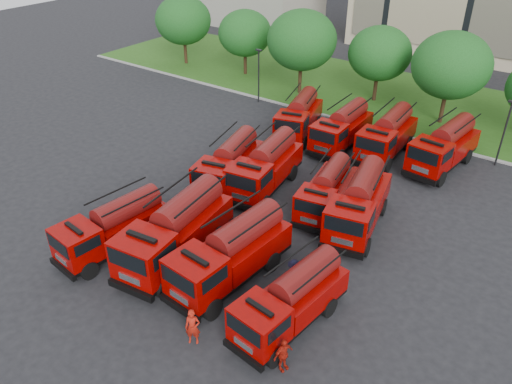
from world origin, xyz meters
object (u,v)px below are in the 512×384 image
(fire_truck_4, at_px, (230,164))
(fire_truck_11, at_px, (444,147))
(fire_truck_0, at_px, (113,227))
(fire_truck_1, at_px, (176,231))
(fire_truck_10, at_px, (387,135))
(fire_truck_5, at_px, (266,166))
(fire_truck_3, at_px, (291,300))
(fire_truck_8, at_px, (299,117))
(firefighter_5, at_px, (361,228))
(firefighter_4, at_px, (153,229))
(fire_truck_9, at_px, (342,128))
(fire_truck_7, at_px, (359,203))
(firefighter_0, at_px, (194,342))
(firefighter_3, at_px, (293,288))
(firefighter_1, at_px, (135,293))
(firefighter_2, at_px, (282,368))
(fire_truck_2, at_px, (231,253))
(fire_truck_6, at_px, (326,190))

(fire_truck_4, height_order, fire_truck_11, fire_truck_11)
(fire_truck_0, bearing_deg, fire_truck_1, 30.76)
(fire_truck_0, height_order, fire_truck_4, fire_truck_4)
(fire_truck_1, height_order, fire_truck_10, fire_truck_1)
(fire_truck_1, relative_size, fire_truck_5, 1.08)
(fire_truck_11, bearing_deg, fire_truck_5, -124.77)
(fire_truck_3, bearing_deg, fire_truck_8, 127.27)
(fire_truck_1, bearing_deg, firefighter_5, 42.95)
(firefighter_4, bearing_deg, fire_truck_9, -54.15)
(fire_truck_7, distance_m, fire_truck_9, 11.07)
(firefighter_0, distance_m, firefighter_3, 6.01)
(firefighter_1, relative_size, firefighter_2, 1.05)
(firefighter_0, bearing_deg, firefighter_2, -16.71)
(fire_truck_9, bearing_deg, fire_truck_2, -82.50)
(fire_truck_1, distance_m, firefighter_4, 3.80)
(fire_truck_2, distance_m, fire_truck_9, 17.89)
(fire_truck_6, bearing_deg, firefighter_4, -143.07)
(fire_truck_7, relative_size, fire_truck_9, 1.09)
(firefighter_2, bearing_deg, fire_truck_8, 46.70)
(fire_truck_2, relative_size, fire_truck_8, 1.03)
(fire_truck_10, height_order, firefighter_5, fire_truck_10)
(firefighter_5, bearing_deg, fire_truck_8, -39.64)
(fire_truck_1, xyz_separation_m, firefighter_2, (9.03, -2.96, -1.83))
(fire_truck_10, bearing_deg, firefighter_1, -102.97)
(fire_truck_2, relative_size, fire_truck_6, 1.15)
(fire_truck_6, xyz_separation_m, firefighter_2, (4.70, -12.10, -1.46))
(fire_truck_1, distance_m, fire_truck_9, 18.03)
(fire_truck_8, bearing_deg, fire_truck_6, -65.79)
(firefighter_1, xyz_separation_m, firefighter_4, (-3.37, 4.58, 0.00))
(fire_truck_0, relative_size, fire_truck_7, 0.90)
(fire_truck_8, height_order, fire_truck_10, fire_truck_10)
(firefighter_0, bearing_deg, fire_truck_5, 79.42)
(fire_truck_3, distance_m, firefighter_3, 2.87)
(fire_truck_3, xyz_separation_m, fire_truck_10, (-3.59, 19.29, 0.16))
(fire_truck_11, height_order, firefighter_2, fire_truck_11)
(fire_truck_6, bearing_deg, fire_truck_5, 169.82)
(fire_truck_6, height_order, firefighter_5, fire_truck_6)
(fire_truck_5, distance_m, firefighter_1, 12.77)
(fire_truck_5, xyz_separation_m, fire_truck_11, (8.84, 10.15, 0.00))
(fire_truck_9, xyz_separation_m, firefighter_1, (-0.56, -21.53, -1.61))
(fire_truck_0, xyz_separation_m, firefighter_1, (3.62, -1.95, -1.54))
(firefighter_3, bearing_deg, fire_truck_4, -41.89)
(firefighter_0, height_order, firefighter_2, firefighter_0)
(fire_truck_2, bearing_deg, firefighter_1, -127.25)
(fire_truck_1, bearing_deg, fire_truck_3, -11.13)
(firefighter_3, bearing_deg, fire_truck_0, 10.27)
(fire_truck_4, distance_m, fire_truck_9, 10.54)
(fire_truck_5, distance_m, fire_truck_10, 10.69)
(fire_truck_7, bearing_deg, firefighter_1, -130.25)
(firefighter_2, xyz_separation_m, firefighter_4, (-12.18, 4.04, 0.00))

